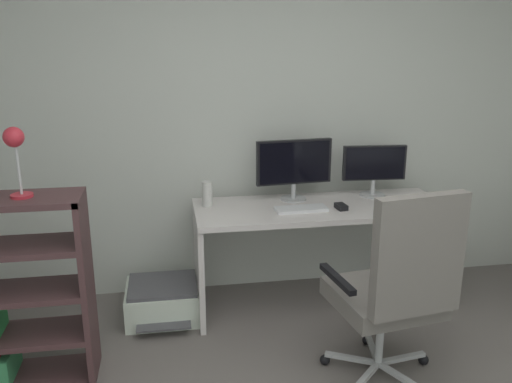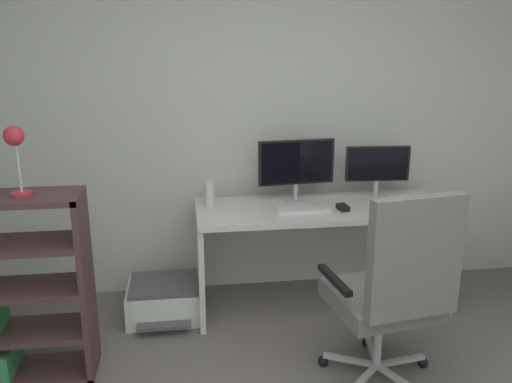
{
  "view_description": "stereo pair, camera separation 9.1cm",
  "coord_description": "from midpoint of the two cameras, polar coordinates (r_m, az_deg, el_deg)",
  "views": [
    {
      "loc": [
        -0.58,
        -1.49,
        1.84
      ],
      "look_at": [
        -0.07,
        1.57,
        0.94
      ],
      "focal_mm": 37.97,
      "sensor_mm": 36.0,
      "label": 1
    },
    {
      "loc": [
        -0.49,
        -1.5,
        1.84
      ],
      "look_at": [
        -0.07,
        1.57,
        0.94
      ],
      "focal_mm": 37.97,
      "sensor_mm": 36.0,
      "label": 2
    }
  ],
  "objects": [
    {
      "name": "bookshelf",
      "position": [
        3.23,
        -26.01,
        -10.29
      ],
      "size": [
        0.77,
        0.31,
        1.05
      ],
      "color": "#492E31",
      "rests_on": "ground"
    },
    {
      "name": "desk_lamp",
      "position": [
        2.93,
        -24.86,
        4.23
      ],
      "size": [
        0.11,
        0.11,
        0.36
      ],
      "color": "red",
      "rests_on": "bookshelf"
    },
    {
      "name": "monitor_secondary",
      "position": [
        3.89,
        11.69,
        2.65
      ],
      "size": [
        0.45,
        0.18,
        0.36
      ],
      "color": "#B2B5B7",
      "rests_on": "desk"
    },
    {
      "name": "office_chair",
      "position": [
        2.89,
        13.65,
        -9.59
      ],
      "size": [
        0.65,
        0.67,
        1.13
      ],
      "color": "#B7BABC",
      "rests_on": "ground"
    },
    {
      "name": "desktop_speaker",
      "position": [
        3.63,
        -5.88,
        -0.26
      ],
      "size": [
        0.07,
        0.07,
        0.17
      ],
      "primitive_type": "cylinder",
      "color": "silver",
      "rests_on": "desk"
    },
    {
      "name": "desk",
      "position": [
        3.72,
        6.06,
        -4.09
      ],
      "size": [
        1.7,
        0.62,
        0.73
      ],
      "color": "silver",
      "rests_on": "ground"
    },
    {
      "name": "wall_back",
      "position": [
        3.87,
        -1.51,
        9.67
      ],
      "size": [
        4.52,
        0.1,
        2.79
      ],
      "primitive_type": "cube",
      "color": "silver",
      "rests_on": "ground"
    },
    {
      "name": "printer",
      "position": [
        3.77,
        -10.43,
        -11.19
      ],
      "size": [
        0.49,
        0.52,
        0.24
      ],
      "color": "silver",
      "rests_on": "ground"
    },
    {
      "name": "computer_mouse",
      "position": [
        3.6,
        8.24,
        -1.59
      ],
      "size": [
        0.07,
        0.11,
        0.03
      ],
      "primitive_type": "cube",
      "rotation": [
        0.0,
        0.0,
        0.13
      ],
      "color": "black",
      "rests_on": "desk"
    },
    {
      "name": "keyboard",
      "position": [
        3.55,
        4.05,
        -1.85
      ],
      "size": [
        0.34,
        0.14,
        0.02
      ],
      "primitive_type": "cube",
      "rotation": [
        0.0,
        0.0,
        0.04
      ],
      "color": "silver",
      "rests_on": "desk"
    },
    {
      "name": "monitor_main",
      "position": [
        3.71,
        3.33,
        2.86
      ],
      "size": [
        0.53,
        0.18,
        0.42
      ],
      "color": "#B2B5B7",
      "rests_on": "desk"
    }
  ]
}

